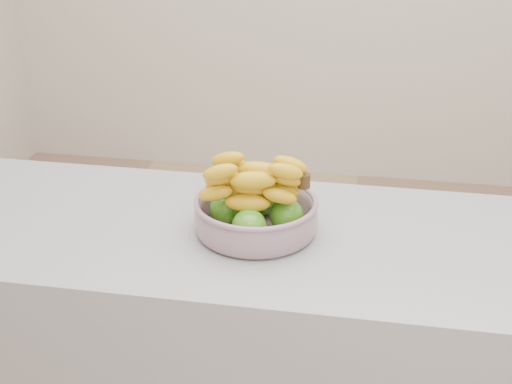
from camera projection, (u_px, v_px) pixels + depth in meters
fruit_bowl at (256, 210)px, 1.60m from camera, size 0.28×0.28×0.17m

